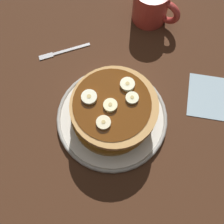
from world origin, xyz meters
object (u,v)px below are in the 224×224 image
Objects in this scene: coffee_mug at (152,5)px; napkin at (212,97)px; pancake_stack at (111,111)px; banana_slice_3 at (132,98)px; banana_slice_0 at (110,105)px; banana_slice_2 at (89,97)px; banana_slice_4 at (127,84)px; fork at (61,52)px; plate at (112,118)px; banana_slice_1 at (104,123)px.

napkin is (23.32, -12.42, -4.70)cm from coffee_mug.
banana_slice_3 is (2.93, 3.02, 4.16)cm from pancake_stack.
coffee_mug is (-6.21, 29.80, -4.61)cm from banana_slice_0.
banana_slice_2 is 1.05× the size of banana_slice_4.
banana_slice_0 reaches higher than pancake_stack.
banana_slice_2 is 20.51cm from fork.
pancake_stack is 6.65cm from banana_slice_4.
banana_slice_2 is (-4.37, -0.72, 0.02)cm from banana_slice_0.
plate is 8.83× the size of banana_slice_0.
banana_slice_2 is at bearing -149.59° from banana_slice_3.
plate is at bearing -77.81° from coffee_mug.
banana_slice_3 is at bearing 46.03° from plate.
plate is 30.12cm from coffee_mug.
banana_slice_3 is 0.88× the size of banana_slice_4.
banana_slice_0 is at bearing -98.46° from plate.
coffee_mug is at bearing 93.45° from banana_slice_2.
banana_slice_2 is (-4.38, -1.27, 4.21)cm from pancake_stack.
banana_slice_1 is 34.59cm from coffee_mug.
banana_slice_4 is (0.54, 5.03, 8.63)cm from plate.
banana_slice_0 is 23.68cm from fork.
fork is (-19.81, 9.13, -9.20)cm from banana_slice_0.
banana_slice_2 reaches higher than napkin.
banana_slice_3 is at bearing 74.19° from banana_slice_1.
fork is at bearing 166.27° from banana_slice_3.
fork is at bearing 156.59° from pancake_stack.
pancake_stack is at bearing -78.00° from coffee_mug.
banana_slice_1 reaches higher than pancake_stack.
banana_slice_4 reaches higher than banana_slice_3.
banana_slice_0 is (-0.01, -0.55, 4.19)cm from pancake_stack.
banana_slice_2 reaches higher than pancake_stack.
banana_slice_0 is 5.69cm from banana_slice_4.
banana_slice_3 is at bearing -42.09° from banana_slice_4.
pancake_stack is at bearing -23.41° from fork.
banana_slice_2 is 1.20× the size of banana_slice_3.
napkin is at bearing 40.13° from banana_slice_2.
coffee_mug is at bearing 101.77° from banana_slice_0.
pancake_stack is at bearing 89.19° from banana_slice_0.
banana_slice_2 is at bearing -163.27° from plate.
napkin is at bearing 44.57° from pancake_stack.
banana_slice_1 is at bearing -127.54° from napkin.
fork is (-36.91, -8.26, 0.10)cm from napkin.
coffee_mug is 26.83cm from napkin.
coffee_mug is at bearing 105.83° from banana_slice_4.
banana_slice_2 reaches higher than banana_slice_3.
plate is 10.00cm from banana_slice_4.
banana_slice_4 is (0.63, 5.10, 4.22)cm from pancake_stack.
banana_slice_1 and banana_slice_3 have the same top height.
banana_slice_2 is at bearing -163.85° from pancake_stack.
banana_slice_2 is 0.29× the size of napkin.
napkin is (14.16, 13.81, -9.27)cm from banana_slice_3.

